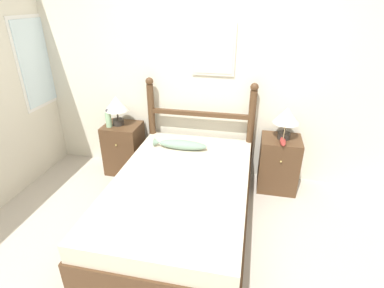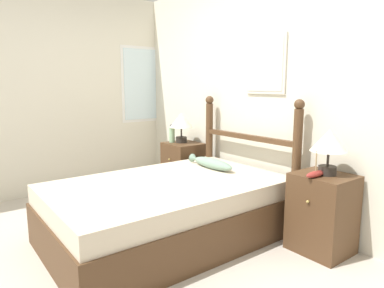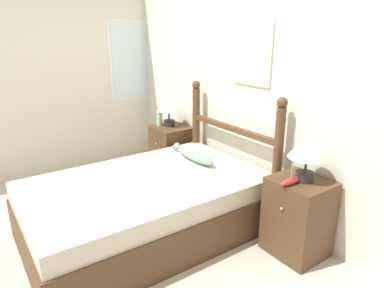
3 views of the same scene
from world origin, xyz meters
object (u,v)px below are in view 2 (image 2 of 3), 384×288
object	(u,v)px
nightstand_right	(322,213)
fish_pillow	(211,163)
table_lamp_right	(329,143)
bed	(168,210)
nightstand_left	(183,168)
bottle	(172,134)
model_boat	(315,174)
table_lamp_left	(181,122)

from	to	relation	value
nightstand_right	fish_pillow	bearing A→B (deg)	-167.89
table_lamp_right	bed	bearing A→B (deg)	-138.46
bed	nightstand_left	distance (m)	1.31
bottle	model_boat	bearing A→B (deg)	-1.19
model_boat	nightstand_right	bearing A→B (deg)	89.29
nightstand_right	fish_pillow	distance (m)	1.18
table_lamp_left	bottle	world-z (taller)	table_lamp_left
bottle	table_lamp_left	bearing A→B (deg)	45.10
table_lamp_left	model_boat	world-z (taller)	table_lamp_left
table_lamp_right	model_boat	bearing A→B (deg)	-97.01
nightstand_right	model_boat	size ratio (longest dim) A/B	2.93
table_lamp_left	model_boat	bearing A→B (deg)	-3.68
table_lamp_right	fish_pillow	size ratio (longest dim) A/B	0.59
bed	table_lamp_right	distance (m)	1.47
table_lamp_right	model_boat	xyz separation A→B (m)	(-0.02, -0.14, -0.23)
bed	table_lamp_right	xyz separation A→B (m)	(0.99, 0.88, 0.65)
nightstand_right	fish_pillow	xyz separation A→B (m)	(-1.12, -0.24, 0.25)
bottle	bed	bearing A→B (deg)	-35.49
bed	table_lamp_right	bearing A→B (deg)	41.54
nightstand_left	nightstand_right	distance (m)	1.95
nightstand_left	table_lamp_left	distance (m)	0.59
nightstand_left	fish_pillow	xyz separation A→B (m)	(0.83, -0.24, 0.25)
bottle	fish_pillow	world-z (taller)	bottle
bed	nightstand_right	distance (m)	1.31
model_boat	table_lamp_right	bearing A→B (deg)	82.99
bed	table_lamp_right	world-z (taller)	table_lamp_right
bed	fish_pillow	distance (m)	0.72
nightstand_right	table_lamp_right	distance (m)	0.59
bed	fish_pillow	bearing A→B (deg)	103.33
bed	bottle	world-z (taller)	bottle
nightstand_left	fish_pillow	distance (m)	0.90
nightstand_left	table_lamp_right	xyz separation A→B (m)	(1.96, 0.01, 0.59)
bottle	model_boat	xyz separation A→B (m)	(2.07, -0.04, -0.08)
table_lamp_right	table_lamp_left	bearing A→B (deg)	-179.76
nightstand_right	table_lamp_left	world-z (taller)	table_lamp_left
bed	nightstand_left	size ratio (longest dim) A/B	3.17
bed	nightstand_right	world-z (taller)	nightstand_right
bottle	model_boat	size ratio (longest dim) A/B	1.04
nightstand_left	model_boat	world-z (taller)	model_boat
nightstand_right	fish_pillow	size ratio (longest dim) A/B	1.05
nightstand_left	nightstand_right	world-z (taller)	same
nightstand_right	bottle	world-z (taller)	bottle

